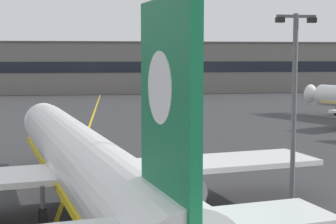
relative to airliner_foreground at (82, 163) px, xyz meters
The scene contains 4 objects.
taxiway_centreline 14.63m from the airliner_foreground, 93.98° to the left, with size 0.30×180.00×0.01m, color yellow.
airliner_foreground is the anchor object (origin of this frame).
apron_lamp_post 12.72m from the airliner_foreground, 20.01° to the right, with size 2.24×0.90×12.08m.
terminal_building 112.73m from the airliner_foreground, 84.88° to the left, with size 149.43×12.40×13.54m.
Camera 1 is at (1.62, -16.70, 9.80)m, focal length 57.76 mm.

